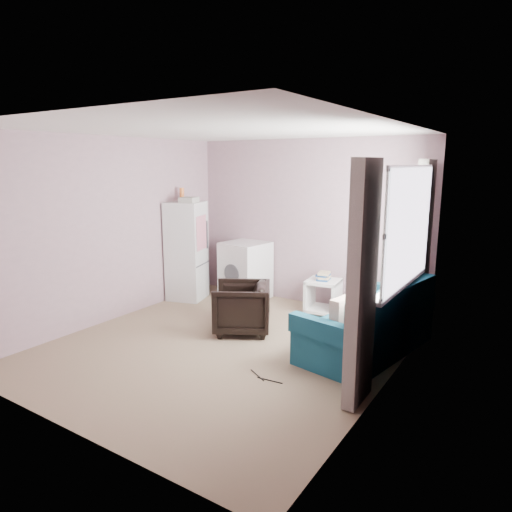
{
  "coord_description": "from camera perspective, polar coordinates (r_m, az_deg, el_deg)",
  "views": [
    {
      "loc": [
        3.08,
        -4.1,
        2.15
      ],
      "look_at": [
        0.05,
        0.6,
        1.0
      ],
      "focal_mm": 32.0,
      "sensor_mm": 36.0,
      "label": 1
    }
  ],
  "objects": [
    {
      "name": "room",
      "position": [
        5.2,
        -3.82,
        1.66
      ],
      "size": [
        3.84,
        4.24,
        2.54
      ],
      "color": "#89725A",
      "rests_on": "ground"
    },
    {
      "name": "armchair",
      "position": [
        5.88,
        -1.82,
        -6.16
      ],
      "size": [
        0.91,
        0.92,
        0.71
      ],
      "primitive_type": "imported",
      "rotation": [
        0.0,
        0.0,
        -1.05
      ],
      "color": "black",
      "rests_on": "ground"
    },
    {
      "name": "washing_machine",
      "position": [
        7.31,
        -1.33,
        -1.64
      ],
      "size": [
        0.72,
        0.72,
        0.91
      ],
      "rotation": [
        0.0,
        0.0,
        -0.13
      ],
      "color": "silver",
      "rests_on": "ground"
    },
    {
      "name": "floor_cables",
      "position": [
        4.79,
        0.94,
        -14.97
      ],
      "size": [
        0.43,
        0.15,
        0.01
      ],
      "rotation": [
        0.0,
        0.0,
        -0.17
      ],
      "color": "black",
      "rests_on": "ground"
    },
    {
      "name": "side_table",
      "position": [
        6.67,
        8.4,
        -4.72
      ],
      "size": [
        0.5,
        0.5,
        0.61
      ],
      "rotation": [
        0.0,
        0.0,
        0.12
      ],
      "color": "silver",
      "rests_on": "ground"
    },
    {
      "name": "fridge",
      "position": [
        7.3,
        -8.66,
        0.72
      ],
      "size": [
        0.67,
        0.66,
        1.77
      ],
      "rotation": [
        0.0,
        0.0,
        0.29
      ],
      "color": "silver",
      "rests_on": "ground"
    },
    {
      "name": "sofa",
      "position": [
        5.43,
        14.15,
        -8.65
      ],
      "size": [
        1.14,
        1.96,
        0.82
      ],
      "rotation": [
        0.0,
        0.0,
        -0.18
      ],
      "color": "#17546B",
      "rests_on": "ground"
    },
    {
      "name": "window_dressing",
      "position": [
        5.08,
        17.32,
        -0.76
      ],
      "size": [
        0.17,
        2.62,
        2.18
      ],
      "color": "white",
      "rests_on": "ground"
    }
  ]
}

